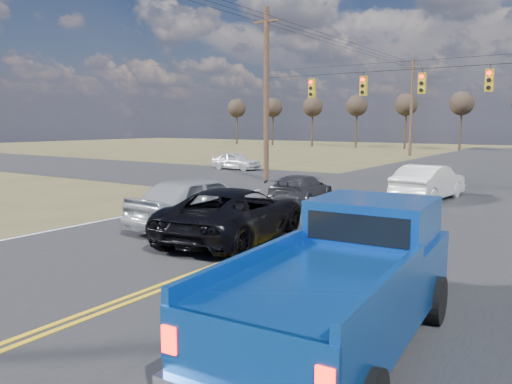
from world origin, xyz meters
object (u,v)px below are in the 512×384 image
Objects in this scene: silver_suv at (200,201)px; cross_car_west at (236,161)px; white_car_queue at (429,182)px; black_suv at (235,214)px; dgrey_car_queue at (301,189)px; pickup_truck at (346,282)px.

silver_suv reaches higher than cross_car_west.
white_car_queue is at bearing -110.90° from silver_suv.
white_car_queue is at bearing -111.52° from cross_car_west.
silver_suv reaches higher than white_car_queue.
dgrey_car_queue is at bearing -84.73° from black_suv.
dgrey_car_queue is (-7.23, 11.66, -0.41)m from pickup_truck.
pickup_truck is at bearing 131.31° from black_suv.
cross_car_west is at bearing -17.81° from white_car_queue.
cross_car_west reaches higher than dgrey_car_queue.
silver_suv is 1.20× the size of dgrey_car_queue.
white_car_queue is at bearing 97.15° from pickup_truck.
dgrey_car_queue is at bearing 118.03° from pickup_truck.
pickup_truck reaches higher than silver_suv.
pickup_truck reaches higher than white_car_queue.
white_car_queue is 1.12× the size of dgrey_car_queue.
pickup_truck is 13.73m from dgrey_car_queue.
black_suv is 22.39m from cross_car_west.
cross_car_west is (-13.26, 18.04, -0.11)m from black_suv.
cross_car_west is (-11.27, 17.28, -0.22)m from silver_suv.
dgrey_car_queue is 16.07m from cross_car_west.
silver_suv is (-7.56, 5.50, -0.15)m from pickup_truck.
silver_suv reaches higher than black_suv.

